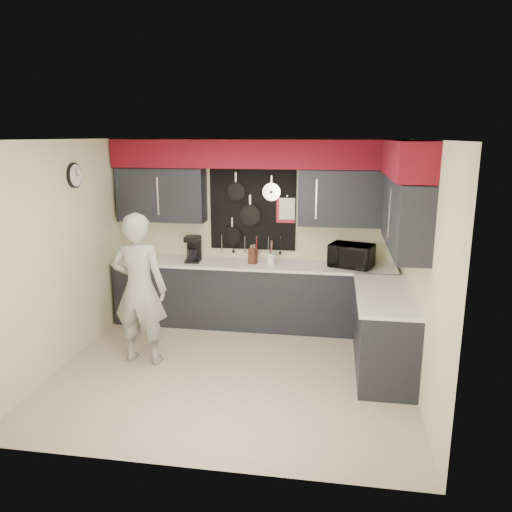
% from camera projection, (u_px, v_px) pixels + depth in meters
% --- Properties ---
extents(ground, '(4.00, 4.00, 0.00)m').
position_uv_depth(ground, '(233.00, 371.00, 5.75)').
color(ground, '#B9A690').
rests_on(ground, ground).
extents(back_wall_assembly, '(4.00, 0.36, 2.60)m').
position_uv_depth(back_wall_assembly, '(255.00, 183.00, 6.81)').
color(back_wall_assembly, beige).
rests_on(back_wall_assembly, ground).
extents(right_wall_assembly, '(0.36, 3.50, 2.60)m').
position_uv_depth(right_wall_assembly, '(408.00, 203.00, 5.26)').
color(right_wall_assembly, beige).
rests_on(right_wall_assembly, ground).
extents(left_wall_assembly, '(0.05, 3.50, 2.60)m').
position_uv_depth(left_wall_assembly, '(63.00, 252.00, 5.75)').
color(left_wall_assembly, beige).
rests_on(left_wall_assembly, ground).
extents(base_cabinets, '(3.95, 2.20, 0.92)m').
position_uv_depth(base_cabinets, '(285.00, 304.00, 6.65)').
color(base_cabinets, black).
rests_on(base_cabinets, ground).
extents(microwave, '(0.65, 0.54, 0.31)m').
position_uv_depth(microwave, '(351.00, 256.00, 6.68)').
color(microwave, black).
rests_on(microwave, base_cabinets).
extents(knife_block, '(0.12, 0.12, 0.22)m').
position_uv_depth(knife_block, '(253.00, 256.00, 6.86)').
color(knife_block, '#3D1D13').
rests_on(knife_block, base_cabinets).
extents(utensil_crock, '(0.12, 0.12, 0.15)m').
position_uv_depth(utensil_crock, '(271.00, 259.00, 6.83)').
color(utensil_crock, white).
rests_on(utensil_crock, base_cabinets).
extents(coffee_maker, '(0.22, 0.26, 0.36)m').
position_uv_depth(coffee_maker, '(193.00, 248.00, 6.96)').
color(coffee_maker, black).
rests_on(coffee_maker, base_cabinets).
extents(person, '(0.68, 0.47, 1.80)m').
position_uv_depth(person, '(139.00, 289.00, 5.80)').
color(person, '#9A9A98').
rests_on(person, ground).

